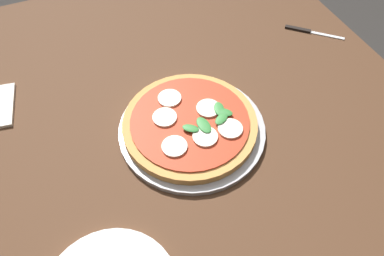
{
  "coord_description": "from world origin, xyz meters",
  "views": [
    {
      "loc": [
        0.5,
        -0.13,
        1.34
      ],
      "look_at": [
        0.06,
        0.06,
        0.72
      ],
      "focal_mm": 34.27,
      "sensor_mm": 36.0,
      "label": 1
    }
  ],
  "objects_px": {
    "dining_table": "(160,142)",
    "serving_tray": "(192,129)",
    "knife": "(307,31)",
    "pizza": "(190,123)"
  },
  "relations": [
    {
      "from": "dining_table",
      "to": "serving_tray",
      "type": "distance_m",
      "value": 0.13
    },
    {
      "from": "serving_tray",
      "to": "knife",
      "type": "distance_m",
      "value": 0.46
    },
    {
      "from": "serving_tray",
      "to": "knife",
      "type": "relative_size",
      "value": 2.5
    },
    {
      "from": "pizza",
      "to": "knife",
      "type": "height_order",
      "value": "pizza"
    },
    {
      "from": "pizza",
      "to": "knife",
      "type": "xyz_separation_m",
      "value": [
        -0.19,
        0.43,
        -0.02
      ]
    },
    {
      "from": "knife",
      "to": "pizza",
      "type": "bearing_deg",
      "value": -66.08
    },
    {
      "from": "knife",
      "to": "serving_tray",
      "type": "bearing_deg",
      "value": -65.56
    },
    {
      "from": "dining_table",
      "to": "pizza",
      "type": "height_order",
      "value": "pizza"
    },
    {
      "from": "dining_table",
      "to": "knife",
      "type": "xyz_separation_m",
      "value": [
        -0.13,
        0.48,
        0.09
      ]
    },
    {
      "from": "pizza",
      "to": "dining_table",
      "type": "bearing_deg",
      "value": -135.62
    }
  ]
}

